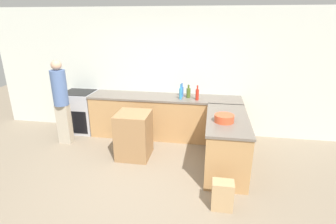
# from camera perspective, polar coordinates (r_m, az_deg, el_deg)

# --- Properties ---
(ground_plane) EXTENTS (14.00, 14.00, 0.00)m
(ground_plane) POSITION_cam_1_polar(r_m,az_deg,el_deg) (4.30, -5.20, -15.25)
(ground_plane) COLOR gray
(wall_back) EXTENTS (8.00, 0.06, 2.70)m
(wall_back) POSITION_cam_1_polar(r_m,az_deg,el_deg) (5.76, -0.17, 8.55)
(wall_back) COLOR silver
(wall_back) RESTS_ON ground_plane
(counter_back) EXTENTS (3.21, 0.67, 0.91)m
(counter_back) POSITION_cam_1_polar(r_m,az_deg,el_deg) (5.67, -0.75, -1.01)
(counter_back) COLOR tan
(counter_back) RESTS_ON ground_plane
(counter_peninsula) EXTENTS (0.69, 1.56, 0.91)m
(counter_peninsula) POSITION_cam_1_polar(r_m,az_deg,el_deg) (4.61, 12.46, -6.57)
(counter_peninsula) COLOR tan
(counter_peninsula) RESTS_ON ground_plane
(range_oven) EXTENTS (0.68, 0.64, 0.92)m
(range_oven) POSITION_cam_1_polar(r_m,az_deg,el_deg) (6.30, -18.49, 0.10)
(range_oven) COLOR #ADADB2
(range_oven) RESTS_ON ground_plane
(island_table) EXTENTS (0.59, 0.60, 0.86)m
(island_table) POSITION_cam_1_polar(r_m,az_deg,el_deg) (4.90, -7.43, -5.00)
(island_table) COLOR #997047
(island_table) RESTS_ON ground_plane
(mixing_bowl) EXTENTS (0.31, 0.31, 0.12)m
(mixing_bowl) POSITION_cam_1_polar(r_m,az_deg,el_deg) (4.23, 12.14, -1.35)
(mixing_bowl) COLOR #DB512D
(mixing_bowl) RESTS_ON counter_peninsula
(water_bottle_blue) EXTENTS (0.07, 0.07, 0.29)m
(water_bottle_blue) POSITION_cam_1_polar(r_m,az_deg,el_deg) (5.50, 3.04, 4.53)
(water_bottle_blue) COLOR #386BB7
(water_bottle_blue) RESTS_ON counter_back
(dish_soap_bottle) EXTENTS (0.06, 0.06, 0.31)m
(dish_soap_bottle) POSITION_cam_1_polar(r_m,az_deg,el_deg) (5.31, 2.75, 4.09)
(dish_soap_bottle) COLOR #338CBF
(dish_soap_bottle) RESTS_ON counter_back
(olive_oil_bottle) EXTENTS (0.08, 0.08, 0.27)m
(olive_oil_bottle) POSITION_cam_1_polar(r_m,az_deg,el_deg) (5.44, 4.47, 4.25)
(olive_oil_bottle) COLOR #475B1E
(olive_oil_bottle) RESTS_ON counter_back
(hot_sauce_bottle) EXTENTS (0.07, 0.07, 0.30)m
(hot_sauce_bottle) POSITION_cam_1_polar(r_m,az_deg,el_deg) (5.29, 6.38, 3.87)
(hot_sauce_bottle) COLOR red
(hot_sauce_bottle) RESTS_ON counter_back
(person_by_range) EXTENTS (0.29, 0.29, 1.73)m
(person_by_range) POSITION_cam_1_polar(r_m,az_deg,el_deg) (5.64, -22.27, 2.67)
(person_by_range) COLOR #ADA38E
(person_by_range) RESTS_ON ground_plane
(paper_bag) EXTENTS (0.29, 0.20, 0.41)m
(paper_bag) POSITION_cam_1_polar(r_m,az_deg,el_deg) (3.78, 11.75, -17.30)
(paper_bag) COLOR tan
(paper_bag) RESTS_ON ground_plane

